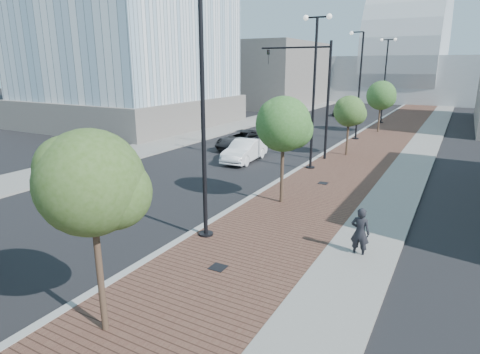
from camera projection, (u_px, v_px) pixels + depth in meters
The scene contains 22 objects.
sidewalk at pixel (400, 132), 39.46m from camera, with size 7.00×140.00×0.12m, color #4C2D23.
concrete_strip at pixel (430, 135), 38.20m from camera, with size 2.40×140.00×0.13m, color slate.
curb at pixel (364, 130), 41.09m from camera, with size 0.30×140.00×0.14m, color gray.
west_sidewalk at pixel (251, 122), 47.15m from camera, with size 4.00×140.00×0.12m, color slate.
white_sedan at pixel (245, 151), 27.69m from camera, with size 1.60×4.59×1.51m, color white.
dark_car_mid at pixel (243, 140), 31.83m from camera, with size 2.43×5.27×1.46m, color black.
dark_car_far at pixel (347, 110), 53.07m from camera, with size 2.07×5.09×1.48m, color black.
pedestrian at pixel (360, 233), 13.76m from camera, with size 0.65×0.43×1.79m, color black.
streetlight_1 at pixel (201, 126), 14.42m from camera, with size 1.44×0.56×9.21m.
streetlight_2 at pixel (314, 93), 24.36m from camera, with size 1.72×0.56×9.28m.
streetlight_3 at pixel (358, 90), 34.65m from camera, with size 1.44×0.56×9.21m.
streetlight_4 at pixel (385, 80), 44.59m from camera, with size 1.72×0.56×9.28m.
traffic_mast at pixel (316, 87), 27.26m from camera, with size 5.09×0.20×8.00m.
tree_0 at pixel (93, 183), 8.96m from camera, with size 2.47×2.43×5.12m.
tree_1 at pixel (285, 124), 18.25m from camera, with size 2.56×2.54×5.12m.
tree_2 at pixel (350, 111), 28.52m from camera, with size 2.28×2.21×4.39m.
tree_3 at pixel (382, 96), 38.54m from camera, with size 2.78×2.78×5.03m.
tower_podium at pixel (132, 111), 45.14m from camera, with size 19.00×19.00×3.00m, color #66605C.
convention_center at pixel (407, 68), 78.37m from camera, with size 50.00×30.00×50.00m.
commercial_block_nw at pixel (269, 74), 65.95m from camera, with size 14.00×20.00×10.00m, color #645E5A.
utility_cover_1 at pixel (218, 267), 12.97m from camera, with size 0.50×0.50×0.02m, color black.
utility_cover_2 at pixel (323, 183), 22.25m from camera, with size 0.50×0.50×0.02m, color black.
Camera 1 is at (8.68, -1.91, 6.43)m, focal length 30.05 mm.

